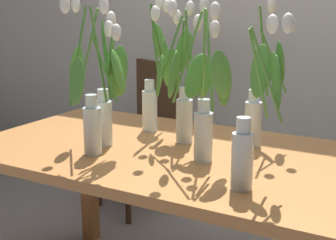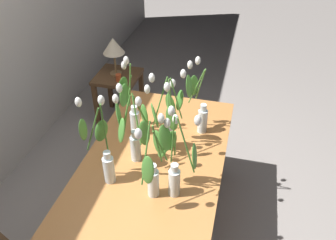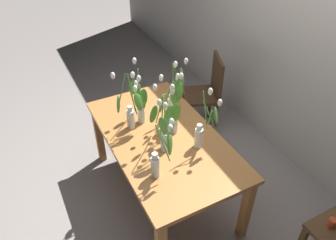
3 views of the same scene
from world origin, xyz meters
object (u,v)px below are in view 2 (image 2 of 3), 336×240
tulip_vase_1 (132,110)px  tulip_vase_5 (169,120)px  tulip_vase_0 (134,133)px  tulip_vase_2 (155,168)px  dining_table (154,171)px  side_table (118,85)px  table_lamp (113,47)px  pillar_candle (119,78)px  tulip_vase_4 (104,155)px  tulip_vase_6 (199,108)px  tulip_vase_3 (176,164)px

tulip_vase_1 → tulip_vase_5: (-0.11, -0.30, 0.05)m
tulip_vase_0 → tulip_vase_2: bearing=-140.4°
dining_table → side_table: bearing=30.1°
tulip_vase_5 → table_lamp: bearing=35.7°
dining_table → tulip_vase_2: tulip_vase_2 is taller
tulip_vase_1 → tulip_vase_5: same height
dining_table → pillar_candle: dining_table is taller
side_table → table_lamp: bearing=48.7°
tulip_vase_0 → tulip_vase_4: size_ratio=0.97×
tulip_vase_5 → tulip_vase_0: bearing=135.3°
tulip_vase_4 → side_table: 1.74m
table_lamp → pillar_candle: table_lamp is taller
side_table → table_lamp: table_lamp is taller
tulip_vase_0 → tulip_vase_6: bearing=-38.5°
tulip_vase_3 → tulip_vase_0: bearing=57.7°
table_lamp → side_table: bearing=-131.3°
tulip_vase_5 → tulip_vase_1: bearing=69.6°
tulip_vase_4 → tulip_vase_0: bearing=-30.3°
tulip_vase_2 → tulip_vase_5: same height
tulip_vase_3 → side_table: 1.92m
pillar_candle → tulip_vase_1: bearing=-153.0°
tulip_vase_3 → tulip_vase_6: bearing=-2.5°
tulip_vase_2 → table_lamp: (1.63, 0.89, -0.09)m
tulip_vase_5 → table_lamp: size_ratio=1.46×
pillar_candle → tulip_vase_4: bearing=-161.4°
dining_table → table_lamp: 1.60m
tulip_vase_6 → table_lamp: 1.41m
tulip_vase_2 → tulip_vase_3: bearing=-66.5°
tulip_vase_3 → tulip_vase_6: size_ratio=1.09×
tulip_vase_0 → tulip_vase_3: tulip_vase_3 is taller
tulip_vase_3 → table_lamp: bearing=32.2°
side_table → pillar_candle: pillar_candle is taller
tulip_vase_6 → tulip_vase_0: bearing=141.5°
tulip_vase_6 → table_lamp: bearing=46.7°
tulip_vase_3 → tulip_vase_4: 0.43m
tulip_vase_0 → tulip_vase_6: size_ratio=1.06×
tulip_vase_0 → tulip_vase_5: (0.18, -0.18, 0.00)m
tulip_vase_0 → tulip_vase_5: bearing=-44.7°
table_lamp → tulip_vase_2: bearing=-151.4°
tulip_vase_6 → tulip_vase_3: bearing=177.5°
tulip_vase_0 → tulip_vase_3: 0.37m
tulip_vase_3 → tulip_vase_5: size_ratio=1.01×
tulip_vase_0 → table_lamp: (1.39, 0.69, -0.11)m
tulip_vase_4 → tulip_vase_2: bearing=-97.2°
tulip_vase_3 → table_lamp: (1.58, 1.00, -0.10)m
tulip_vase_4 → pillar_candle: tulip_vase_4 is taller
tulip_vase_6 → tulip_vase_1: bearing=106.2°
tulip_vase_0 → tulip_vase_1: tulip_vase_1 is taller
tulip_vase_0 → tulip_vase_1: size_ratio=0.98×
tulip_vase_5 → pillar_candle: (1.08, 0.79, -0.38)m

